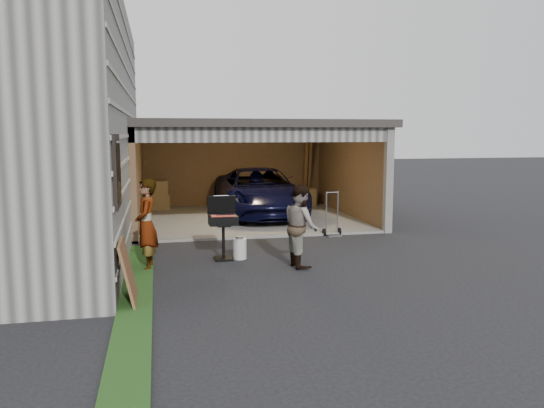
% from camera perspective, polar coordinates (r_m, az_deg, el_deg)
% --- Properties ---
extents(ground, '(80.00, 80.00, 0.00)m').
position_cam_1_polar(ground, '(9.55, -0.47, -7.94)').
color(ground, black).
rests_on(ground, ground).
extents(groundcover_strip, '(0.50, 8.00, 0.06)m').
position_cam_1_polar(groundcover_strip, '(8.40, -14.45, -10.17)').
color(groundcover_strip, '#193814').
rests_on(groundcover_strip, ground).
extents(garage, '(6.80, 6.30, 2.90)m').
position_cam_1_polar(garage, '(16.03, -2.79, 5.16)').
color(garage, '#605E59').
rests_on(garage, ground).
extents(minivan, '(2.46, 5.18, 1.43)m').
position_cam_1_polar(minivan, '(16.30, -1.42, 1.13)').
color(minivan, black).
rests_on(minivan, ground).
extents(woman, '(0.44, 0.65, 1.73)m').
position_cam_1_polar(woman, '(10.14, -13.36, -2.20)').
color(woman, '#99A7C0').
rests_on(woman, ground).
extents(man, '(0.66, 0.82, 1.59)m').
position_cam_1_polar(man, '(10.21, 3.13, -2.34)').
color(man, '#513920').
rests_on(man, ground).
extents(bbq_grill, '(0.58, 0.51, 1.29)m').
position_cam_1_polar(bbq_grill, '(10.79, -5.29, -1.99)').
color(bbq_grill, black).
rests_on(bbq_grill, ground).
extents(propane_tank, '(0.31, 0.31, 0.42)m').
position_cam_1_polar(propane_tank, '(10.91, -3.51, -4.81)').
color(propane_tank, silver).
rests_on(propane_tank, ground).
extents(plywood_panel, '(0.25, 0.88, 0.98)m').
position_cam_1_polar(plywood_panel, '(8.28, -15.19, -7.16)').
color(plywood_panel, '#532D1C').
rests_on(plywood_panel, ground).
extents(hand_truck, '(0.47, 0.37, 1.12)m').
position_cam_1_polar(hand_truck, '(13.39, 6.53, -2.50)').
color(hand_truck, gray).
rests_on(hand_truck, ground).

